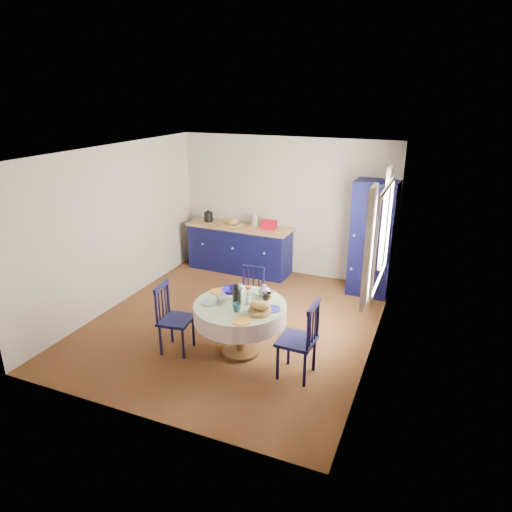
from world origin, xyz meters
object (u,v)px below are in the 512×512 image
Objects in this scene: kitchen_counter at (240,247)px; mug_d at (239,287)px; chair_far at (251,295)px; cobalt_bowl at (232,291)px; pantry_cabinet at (373,239)px; mug_a at (222,298)px; chair_left at (173,318)px; chair_right at (300,339)px; mug_b at (237,307)px; dining_table at (241,312)px; mug_c at (267,296)px.

kitchen_counter is 2.54m from mug_d.
cobalt_bowl is at bearing -94.78° from chair_far.
pantry_cabinet reaches higher than mug_a.
chair_left is (0.38, -2.93, 0.01)m from kitchen_counter.
mug_d is 0.13m from cobalt_bowl.
chair_right is 8.77× the size of mug_b.
mug_d is (0.66, 0.63, 0.29)m from chair_left.
chair_left reaches higher than mug_b.
dining_table is at bearing -46.46° from cobalt_bowl.
mug_c is at bearing 29.47° from mug_a.
mug_c is at bearing 43.75° from dining_table.
mug_b is (0.28, -0.16, 0.00)m from mug_a.
chair_far is at bearing 128.82° from mug_c.
mug_c is (0.26, 0.24, 0.17)m from dining_table.
mug_b is 1.15× the size of mug_d.
dining_table is at bearing -78.10° from chair_far.
dining_table is 9.00× the size of mug_a.
dining_table is (1.23, -2.67, 0.14)m from kitchen_counter.
cobalt_bowl is at bearing -110.03° from chair_right.
mug_c is 1.27× the size of mug_d.
kitchen_counter is at bearing 114.49° from mug_d.
dining_table reaches higher than chair_left.
kitchen_counter is 20.52× the size of mug_d.
mug_a is (-0.02, -0.88, 0.34)m from chair_far.
mug_a reaches higher than mug_c.
mug_d is at bearing 116.74° from dining_table.
dining_table is at bearing -63.26° from mug_d.
mug_b is at bearing -79.30° from dining_table.
chair_far is 3.23× the size of cobalt_bowl.
chair_far is 0.95m from mug_a.
chair_far is at bearing -126.99° from pantry_cabinet.
dining_table is at bearing -62.95° from kitchen_counter.
pantry_cabinet reaches higher than cobalt_bowl.
chair_right reaches higher than mug_d.
kitchen_counter is 2.09m from chair_far.
chair_left reaches higher than mug_d.
dining_table is 0.30m from mug_a.
mug_c is (-0.60, 0.43, 0.26)m from chair_right.
mug_a is 1.34× the size of mug_d.
chair_left is 1.27m from chair_far.
mug_c reaches higher than cobalt_bowl.
kitchen_counter is 2.16× the size of chair_left.
dining_table is 10.52× the size of mug_b.
dining_table is 1.20× the size of chair_right.
chair_far is at bearing 88.68° from mug_a.
chair_left is 3.58× the size of cobalt_bowl.
cobalt_bowl is at bearing 121.71° from mug_b.
mug_d is at bearing 64.24° from cobalt_bowl.
dining_table is 9.53× the size of mug_c.
chair_left is at bearing -85.48° from chair_right.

